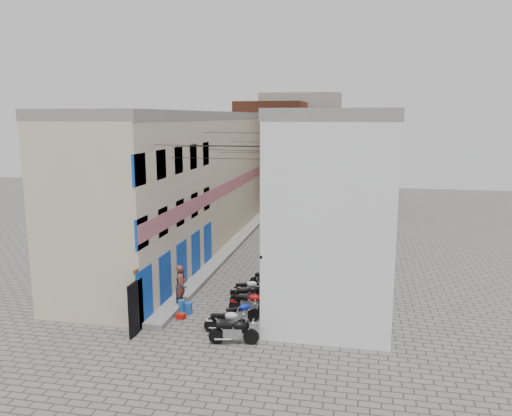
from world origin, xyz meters
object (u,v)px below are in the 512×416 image
Objects in this scene: motorcycle_e at (250,294)px; water_jug_near at (188,308)px; motorcycle_b at (226,320)px; person_a at (181,284)px; person_b at (182,285)px; motorcycle_g at (270,279)px; red_crate at (181,316)px; motorcycle_c at (240,312)px; motorcycle_f at (248,288)px; motorcycle_d at (250,302)px; motorcycle_a at (234,330)px; water_jug_far at (182,306)px.

motorcycle_e is 3.70× the size of water_jug_near.
person_a reaches higher than motorcycle_b.
person_a is 1.11× the size of person_b.
red_crate is (-3.19, -4.22, -0.51)m from motorcycle_g.
person_a reaches higher than motorcycle_c.
motorcycle_b is 3.61m from person_b.
motorcycle_f is 3.28m from person_b.
motorcycle_d is 5.27× the size of red_crate.
motorcycle_g reaches higher than motorcycle_e.
person_a is (-3.01, -0.93, 0.58)m from motorcycle_e.
motorcycle_b is at bearing -124.24° from person_b.
motorcycle_f reaches higher than water_jug_near.
motorcycle_f is at bearing -35.19° from motorcycle_g.
person_b is at bearing -143.82° from motorcycle_a.
motorcycle_g is at bearing 123.60° from motorcycle_f.
water_jug_near is at bearing -131.45° from motorcycle_b.
motorcycle_c is at bearing -11.40° from motorcycle_f.
person_b reaches higher than water_jug_far.
motorcycle_f is at bearing 150.63° from motorcycle_c.
red_crate is at bearing -132.36° from motorcycle_a.
motorcycle_g is at bearing 137.35° from motorcycle_e.
motorcycle_c is at bearing -3.91° from motorcycle_g.
water_jug_near is 0.65m from red_crate.
motorcycle_g is at bearing 136.92° from motorcycle_c.
motorcycle_a reaches higher than motorcycle_d.
motorcycle_f is 3.40× the size of water_jug_near.
red_crate is (-2.84, -1.17, -0.45)m from motorcycle_d.
motorcycle_c is at bearing -5.84° from motorcycle_d.
motorcycle_a is 3.72m from water_jug_near.
water_jug_far is at bearing 106.83° from red_crate.
motorcycle_a reaches higher than motorcycle_f.
motorcycle_g is 5.32m from red_crate.
motorcycle_b is 1.03m from motorcycle_c.
water_jug_near is at bearing -139.09° from motorcycle_c.
motorcycle_f reaches higher than water_jug_far.
motorcycle_c reaches higher than red_crate.
motorcycle_b is 5.03× the size of red_crate.
motorcycle_e is at bearing -68.67° from person_a.
motorcycle_g is (0.88, 1.11, 0.12)m from motorcycle_f.
motorcycle_g is 4.20× the size of water_jug_near.
motorcycle_d reaches higher than motorcycle_b.
water_jug_far is (-3.10, -0.31, -0.31)m from motorcycle_d.
motorcycle_g is at bearing 49.74° from water_jug_near.
person_b is 4.30× the size of red_crate.
motorcycle_g is 4.61m from person_b.
motorcycle_e is at bearing 174.81° from motorcycle_a.
motorcycle_c is 1.13× the size of person_b.
motorcycle_c is 2.15m from motorcycle_e.
water_jug_far is (-2.58, 1.79, -0.28)m from motorcycle_b.
motorcycle_f is (-0.29, 0.93, -0.04)m from motorcycle_e.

